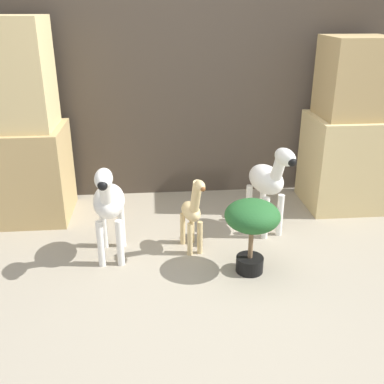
{
  "coord_description": "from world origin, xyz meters",
  "views": [
    {
      "loc": [
        -0.3,
        -2.21,
        1.62
      ],
      "look_at": [
        -0.04,
        0.68,
        0.39
      ],
      "focal_mm": 42.0,
      "sensor_mm": 36.0,
      "label": 1
    }
  ],
  "objects": [
    {
      "name": "zebra_right",
      "position": [
        0.54,
        0.79,
        0.42
      ],
      "size": [
        0.31,
        0.52,
        0.71
      ],
      "color": "white",
      "rests_on": "ground_plane"
    },
    {
      "name": "giraffe_figurine",
      "position": [
        -0.05,
        0.55,
        0.3
      ],
      "size": [
        0.17,
        0.36,
        0.59
      ],
      "color": "#E0C184",
      "rests_on": "ground_plane"
    },
    {
      "name": "rock_pillar_right",
      "position": [
        1.29,
        1.25,
        0.63
      ],
      "size": [
        0.6,
        0.58,
        1.39
      ],
      "color": "#DBC184",
      "rests_on": "ground_plane"
    },
    {
      "name": "ground_plane",
      "position": [
        0.0,
        0.0,
        0.0
      ],
      "size": [
        14.0,
        14.0,
        0.0
      ],
      "primitive_type": "plane",
      "color": "#9E937F"
    },
    {
      "name": "zebra_left",
      "position": [
        -0.6,
        0.5,
        0.42
      ],
      "size": [
        0.21,
        0.51,
        0.71
      ],
      "color": "white",
      "rests_on": "ground_plane"
    },
    {
      "name": "rock_pillar_left",
      "position": [
        -1.29,
        1.25,
        0.7
      ],
      "size": [
        0.6,
        0.58,
        1.54
      ],
      "color": "tan",
      "rests_on": "ground_plane"
    },
    {
      "name": "wall_back",
      "position": [
        0.0,
        1.67,
        1.1
      ],
      "size": [
        6.4,
        0.08,
        2.2
      ],
      "color": "#473D33",
      "rests_on": "ground_plane"
    },
    {
      "name": "potted_palm_front",
      "position": [
        0.3,
        0.26,
        0.36
      ],
      "size": [
        0.35,
        0.35,
        0.5
      ],
      "color": "black",
      "rests_on": "ground_plane"
    }
  ]
}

